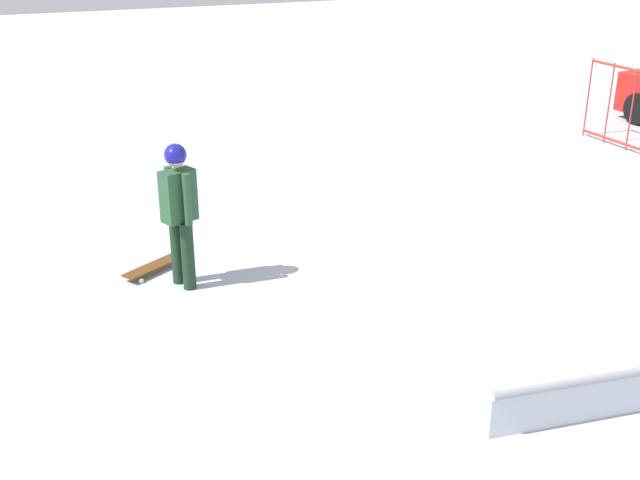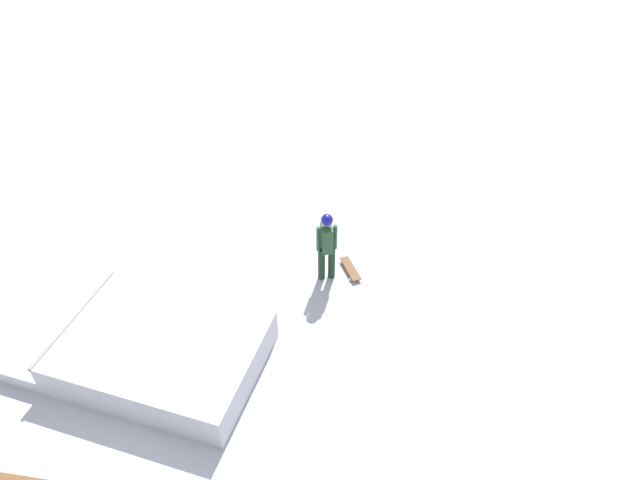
% 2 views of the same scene
% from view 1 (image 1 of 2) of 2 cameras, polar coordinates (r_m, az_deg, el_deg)
% --- Properties ---
extents(ground_plane, '(60.00, 60.00, 0.00)m').
position_cam_1_polar(ground_plane, '(8.87, 14.44, -5.68)').
color(ground_plane, '#B2B7C1').
extents(skate_ramp, '(5.66, 3.19, 0.74)m').
position_cam_1_polar(skate_ramp, '(8.02, 16.12, -6.53)').
color(skate_ramp, silver).
rests_on(skate_ramp, ground).
extents(skater, '(0.42, 0.43, 1.73)m').
position_cam_1_polar(skater, '(9.12, -10.11, 2.49)').
color(skater, black).
rests_on(skater, ground).
extents(skateboard, '(0.58, 0.79, 0.09)m').
position_cam_1_polar(skateboard, '(9.87, -11.98, -1.91)').
color(skateboard, '#593314').
rests_on(skateboard, ground).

